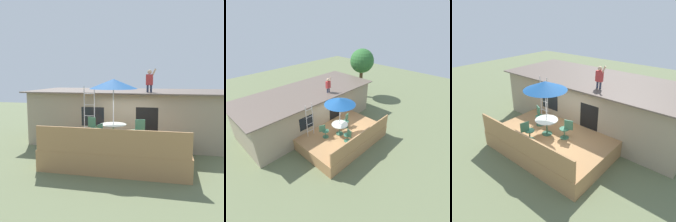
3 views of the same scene
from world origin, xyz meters
The scene contains 12 objects.
ground_plane centered at (0.00, 0.00, 0.00)m, with size 40.00×40.00×0.00m, color #66704C.
house centered at (0.00, 3.60, 1.35)m, with size 10.50×4.50×2.69m.
deck centered at (0.00, 0.00, 0.40)m, with size 5.48×3.59×0.80m, color #A87A4C.
deck_railing centered at (0.00, -1.74, 1.25)m, with size 5.38×0.08×0.90m, color #A87A4C.
patio_table centered at (-0.25, -0.06, 1.39)m, with size 1.04×1.04×0.74m.
patio_umbrella centered at (-0.25, -0.06, 3.15)m, with size 1.90×1.90×2.54m.
step_ladder centered at (-1.64, 1.19, 1.90)m, with size 0.52×0.04×2.20m.
person_figure centered at (0.98, 2.26, 3.29)m, with size 0.47×0.20×1.11m.
patio_chair_left centered at (-1.18, 0.38, 1.26)m, with size 0.59×0.44×0.92m.
patio_chair_right centered at (0.67, 0.22, 1.26)m, with size 0.61×0.44×0.92m.
patio_chair_near centered at (-0.49, -0.98, 1.26)m, with size 0.44×0.61×0.92m.
backyard_tree centered at (7.01, 3.89, 3.63)m, with size 2.30×2.30×4.84m.
Camera 2 is at (-7.10, -6.56, 7.69)m, focal length 28.35 mm.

